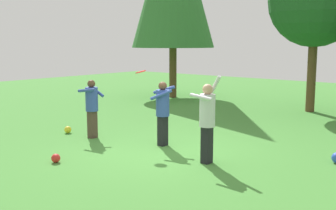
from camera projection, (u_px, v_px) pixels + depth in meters
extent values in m
plane|color=#478C38|center=(163.00, 152.00, 10.10)|extent=(40.00, 40.00, 0.00)
cube|color=black|center=(207.00, 145.00, 9.11)|extent=(0.19, 0.22, 0.81)
cylinder|color=silver|center=(207.00, 110.00, 8.99)|extent=(0.34, 0.34, 0.71)
sphere|color=tan|center=(208.00, 89.00, 8.93)|extent=(0.23, 0.23, 0.23)
cylinder|color=silver|center=(201.00, 97.00, 8.81)|extent=(0.61, 0.16, 0.13)
cylinder|color=silver|center=(214.00, 88.00, 9.06)|extent=(0.39, 0.13, 0.56)
cube|color=#4C382D|center=(92.00, 124.00, 11.52)|extent=(0.19, 0.22, 0.75)
cylinder|color=#334C9E|center=(92.00, 99.00, 11.42)|extent=(0.34, 0.34, 0.65)
sphere|color=brown|center=(91.00, 84.00, 11.35)|extent=(0.21, 0.21, 0.21)
cylinder|color=#334C9E|center=(96.00, 91.00, 11.56)|extent=(0.53, 0.18, 0.35)
cylinder|color=#334C9E|center=(87.00, 90.00, 11.21)|extent=(0.57, 0.18, 0.14)
cube|color=black|center=(163.00, 131.00, 10.66)|extent=(0.19, 0.22, 0.77)
cylinder|color=#334C9E|center=(163.00, 103.00, 10.55)|extent=(0.34, 0.34, 0.67)
sphere|color=brown|center=(163.00, 86.00, 10.48)|extent=(0.22, 0.22, 0.22)
cylinder|color=#334C9E|center=(161.00, 95.00, 10.32)|extent=(0.52, 0.34, 0.30)
cylinder|color=#334C9E|center=(164.00, 90.00, 10.70)|extent=(0.53, 0.35, 0.24)
cylinder|color=red|center=(141.00, 72.00, 10.53)|extent=(0.37, 0.37, 0.09)
sphere|color=yellow|center=(68.00, 130.00, 12.14)|extent=(0.20, 0.20, 0.20)
sphere|color=red|center=(56.00, 158.00, 9.18)|extent=(0.20, 0.20, 0.20)
cylinder|color=brown|center=(173.00, 52.00, 19.73)|extent=(0.35, 0.35, 4.29)
cylinder|color=brown|center=(312.00, 71.00, 15.71)|extent=(0.33, 0.33, 3.11)
sphere|color=#1E5123|center=(315.00, 0.00, 15.32)|extent=(3.42, 3.42, 3.42)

